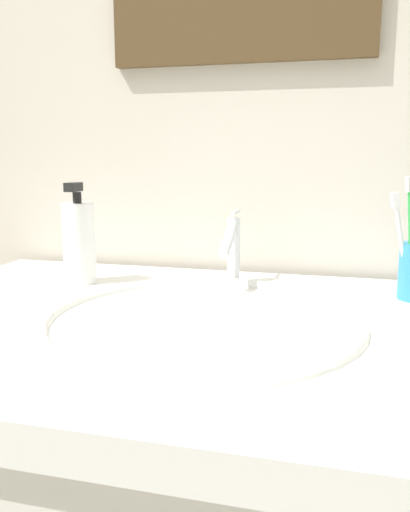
# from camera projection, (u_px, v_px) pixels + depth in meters

# --- Properties ---
(tiled_wall_back) EXTENTS (2.21, 0.04, 2.40)m
(tiled_wall_back) POSITION_uv_depth(u_px,v_px,m) (243.00, 85.00, 1.05)
(tiled_wall_back) COLOR beige
(tiled_wall_back) RESTS_ON ground
(sink_basin) EXTENTS (0.47, 0.47, 0.12)m
(sink_basin) POSITION_uv_depth(u_px,v_px,m) (200.00, 348.00, 0.77)
(sink_basin) COLOR white
(sink_basin) RESTS_ON vanity_counter
(faucet) EXTENTS (0.02, 0.13, 0.13)m
(faucet) POSITION_uv_depth(u_px,v_px,m) (232.00, 245.00, 0.96)
(faucet) COLOR silver
(faucet) RESTS_ON sink_basin
(toothbrush_green) EXTENTS (0.03, 0.02, 0.20)m
(toothbrush_green) POSITION_uv_depth(u_px,v_px,m) (410.00, 230.00, 0.85)
(toothbrush_green) COLOR green
(toothbrush_green) RESTS_ON toothbrush_cup
(toothbrush_white) EXTENTS (0.05, 0.03, 0.17)m
(toothbrush_white) POSITION_uv_depth(u_px,v_px,m) (401.00, 238.00, 0.85)
(toothbrush_white) COLOR white
(toothbrush_white) RESTS_ON toothbrush_cup
(soap_dispenser) EXTENTS (0.06, 0.06, 0.19)m
(soap_dispenser) POSITION_uv_depth(u_px,v_px,m) (79.00, 242.00, 0.97)
(soap_dispenser) COLOR white
(soap_dispenser) RESTS_ON vanity_counter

